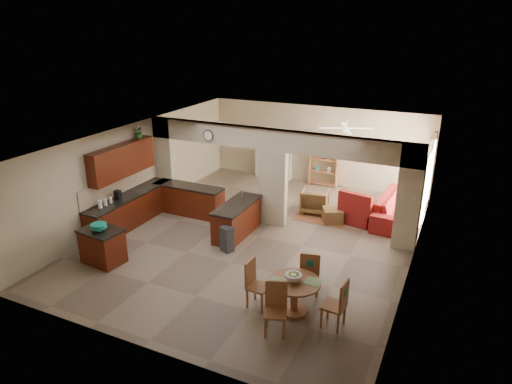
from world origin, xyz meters
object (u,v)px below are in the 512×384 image
at_px(kitchen_island, 103,246).
at_px(armchair, 315,200).
at_px(dining_table, 294,291).
at_px(sofa, 399,208).

relative_size(kitchen_island, armchair, 1.31).
xyz_separation_m(kitchen_island, armchair, (3.69, 5.21, -0.07)).
xyz_separation_m(dining_table, sofa, (1.20, 5.61, -0.09)).
height_order(kitchen_island, armchair, kitchen_island).
relative_size(kitchen_island, sofa, 0.40).
distance_m(dining_table, sofa, 5.74).
xyz_separation_m(kitchen_island, dining_table, (4.95, 0.04, 0.05)).
bearing_deg(sofa, armchair, 104.06).
height_order(dining_table, sofa, sofa).
bearing_deg(dining_table, sofa, 77.96).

